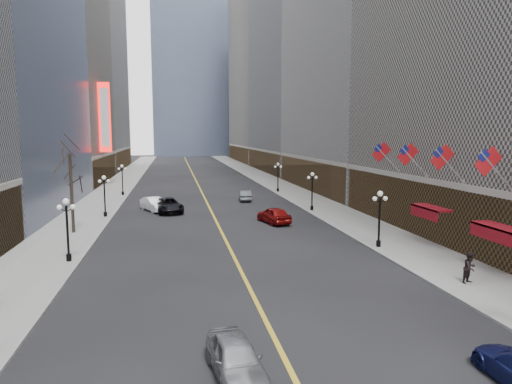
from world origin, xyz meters
name	(u,v)px	position (x,y,z in m)	size (l,w,h in m)	color
sidewalk_east	(285,189)	(14.00, 70.00, 0.07)	(6.00, 230.00, 0.15)	gray
sidewalk_west	(111,192)	(-14.00, 70.00, 0.07)	(6.00, 230.00, 0.15)	gray
lane_line	(198,184)	(0.00, 80.00, 0.01)	(0.25, 200.00, 0.02)	gold
bldg_east_c	(314,72)	(29.88, 106.00, 24.18)	(26.60, 40.60, 48.80)	gray
bldg_east_d	(275,68)	(29.90, 149.00, 31.17)	(26.60, 46.60, 62.80)	gray
bldg_west_c	(26,44)	(-29.88, 87.00, 25.19)	(26.60, 30.60, 50.80)	gray
bldg_west_d	(66,25)	(-29.92, 121.00, 36.17)	(26.60, 38.60, 72.80)	beige
streetlamp_east_1	(380,213)	(11.80, 30.00, 2.90)	(1.26, 0.44, 4.52)	black
streetlamp_east_2	(312,187)	(11.80, 48.00, 2.90)	(1.26, 0.44, 4.52)	black
streetlamp_east_3	(278,174)	(11.80, 66.00, 2.90)	(1.26, 0.44, 4.52)	black
streetlamp_west_1	(67,223)	(-11.80, 30.00, 2.90)	(1.26, 0.44, 4.52)	black
streetlamp_west_2	(104,192)	(-11.80, 48.00, 2.90)	(1.26, 0.44, 4.52)	black
streetlamp_west_3	(122,177)	(-11.80, 66.00, 2.90)	(1.26, 0.44, 4.52)	black
flag_2	(491,164)	(15.31, 22.00, 7.29)	(2.87, 0.12, 2.87)	#B2B2B7
flag_3	(444,159)	(15.31, 27.00, 7.29)	(2.87, 0.12, 2.87)	#B2B2B7
flag_4	(410,156)	(15.31, 32.00, 7.29)	(2.87, 0.12, 2.87)	#B2B2B7
flag_5	(383,154)	(15.31, 37.00, 7.29)	(2.87, 0.12, 2.87)	#B2B2B7
awning_b	(497,229)	(16.11, 22.00, 3.08)	(1.40, 4.00, 0.93)	maroon
awning_c	(429,209)	(16.11, 30.00, 3.08)	(1.40, 4.00, 0.93)	maroon
theatre_marquee	(105,117)	(-15.88, 80.00, 12.00)	(2.00, 0.55, 12.00)	red
tree_west_far	(70,166)	(-13.50, 40.00, 6.24)	(3.60, 3.60, 7.92)	#2D231C
car_nb_near	(236,358)	(-2.15, 12.62, 0.75)	(1.78, 4.42, 1.51)	gray
car_nb_mid	(154,204)	(-6.70, 51.58, 0.82)	(1.74, 4.99, 1.64)	white
car_nb_far	(168,205)	(-5.05, 50.29, 0.85)	(2.82, 6.12, 1.70)	black
car_sb_mid	(274,215)	(5.78, 41.80, 0.86)	(2.02, 5.02, 1.71)	maroon
car_sb_far	(245,196)	(5.35, 57.92, 0.73)	(1.54, 4.41, 1.45)	#515559
ped_east_walk	(470,268)	(13.25, 20.55, 1.10)	(0.92, 0.51, 1.90)	black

